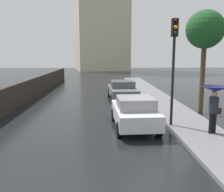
{
  "coord_description": "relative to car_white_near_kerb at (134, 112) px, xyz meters",
  "views": [
    {
      "loc": [
        1.06,
        -3.97,
        3.27
      ],
      "look_at": [
        1.48,
        7.35,
        1.38
      ],
      "focal_mm": 39.67,
      "sensor_mm": 36.0,
      "label": 1
    }
  ],
  "objects": [
    {
      "name": "street_tree_near",
      "position": [
        4.06,
        2.61,
        3.8
      ],
      "size": [
        2.04,
        2.04,
        5.64
      ],
      "color": "#4C3823",
      "rests_on": "ground"
    },
    {
      "name": "car_grey_mid_road",
      "position": [
        0.01,
        7.18,
        -0.01
      ],
      "size": [
        2.09,
        4.37,
        1.4
      ],
      "rotation": [
        0.0,
        0.0,
        0.05
      ],
      "color": "slate",
      "rests_on": "ground"
    },
    {
      "name": "traffic_light",
      "position": [
        1.66,
        -0.08,
        2.61
      ],
      "size": [
        0.26,
        0.39,
        4.65
      ],
      "color": "black",
      "rests_on": "sidewalk_strip"
    },
    {
      "name": "pedestrian_with_umbrella_near",
      "position": [
        3.0,
        -1.29,
        0.94
      ],
      "size": [
        1.07,
        1.07,
        1.91
      ],
      "rotation": [
        0.0,
        0.0,
        0.27
      ],
      "color": "black",
      "rests_on": "sidewalk_strip"
    },
    {
      "name": "car_white_near_kerb",
      "position": [
        0.0,
        0.0,
        0.0
      ],
      "size": [
        1.97,
        3.92,
        1.45
      ],
      "rotation": [
        0.0,
        0.0,
        0.05
      ],
      "color": "silver",
      "rests_on": "ground"
    }
  ]
}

